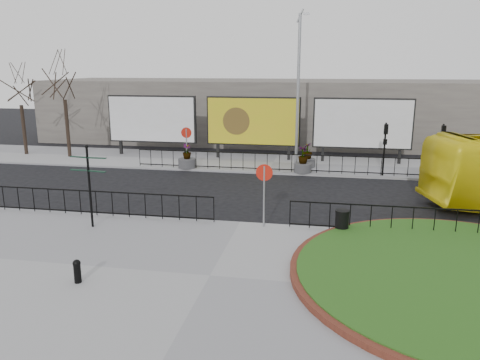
% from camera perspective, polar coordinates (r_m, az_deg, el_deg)
% --- Properties ---
extents(ground, '(90.00, 90.00, 0.00)m').
position_cam_1_polar(ground, '(18.79, 0.02, -5.45)').
color(ground, black).
rests_on(ground, ground).
extents(pavement_near, '(30.00, 10.00, 0.12)m').
position_cam_1_polar(pavement_near, '(14.24, -3.67, -11.75)').
color(pavement_near, gray).
rests_on(pavement_near, ground).
extents(pavement_far, '(44.00, 6.00, 0.12)m').
position_cam_1_polar(pavement_far, '(30.25, 4.10, 2.06)').
color(pavement_far, gray).
rests_on(pavement_far, ground).
extents(brick_edge, '(10.40, 10.40, 0.18)m').
position_cam_1_polar(brick_edge, '(15.35, 26.23, -10.68)').
color(brick_edge, maroon).
rests_on(brick_edge, pavement_near).
extents(grass_lawn, '(10.00, 10.00, 0.22)m').
position_cam_1_polar(grass_lawn, '(15.34, 26.23, -10.61)').
color(grass_lawn, '#1A4913').
rests_on(grass_lawn, pavement_near).
extents(railing_near_left, '(10.00, 0.10, 1.10)m').
position_cam_1_polar(railing_near_left, '(20.23, -17.13, -2.69)').
color(railing_near_left, black).
rests_on(railing_near_left, pavement_near).
extents(railing_near_right, '(9.00, 0.10, 1.10)m').
position_cam_1_polar(railing_near_right, '(18.33, 20.33, -4.65)').
color(railing_near_right, black).
rests_on(railing_near_right, pavement_near).
extents(railing_far, '(18.00, 0.10, 1.10)m').
position_cam_1_polar(railing_far, '(27.41, 5.57, 2.10)').
color(railing_far, black).
rests_on(railing_far, pavement_far).
extents(speed_sign_far, '(0.64, 0.07, 2.47)m').
position_cam_1_polar(speed_sign_far, '(28.40, -6.54, 5.04)').
color(speed_sign_far, gray).
rests_on(speed_sign_far, pavement_far).
extents(speed_sign_near, '(0.64, 0.07, 2.47)m').
position_cam_1_polar(speed_sign_near, '(17.72, 2.97, -0.20)').
color(speed_sign_near, gray).
rests_on(speed_sign_near, pavement_near).
extents(billboard_left, '(6.20, 0.31, 4.10)m').
position_cam_1_polar(billboard_left, '(32.79, -10.68, 7.27)').
color(billboard_left, black).
rests_on(billboard_left, pavement_far).
extents(billboard_mid, '(6.20, 0.31, 4.10)m').
position_cam_1_polar(billboard_mid, '(30.99, 1.60, 7.13)').
color(billboard_mid, black).
rests_on(billboard_mid, pavement_far).
extents(billboard_right, '(6.20, 0.31, 4.10)m').
position_cam_1_polar(billboard_right, '(30.72, 14.70, 6.63)').
color(billboard_right, black).
rests_on(billboard_right, pavement_far).
extents(lamp_post, '(0.74, 0.18, 9.23)m').
position_cam_1_polar(lamp_post, '(28.54, 7.10, 10.95)').
color(lamp_post, gray).
rests_on(lamp_post, pavement_far).
extents(signal_pole_a, '(0.22, 0.26, 3.00)m').
position_cam_1_polar(signal_pole_a, '(27.31, 17.26, 4.55)').
color(signal_pole_a, black).
rests_on(signal_pole_a, pavement_far).
extents(signal_pole_b, '(0.22, 0.26, 3.00)m').
position_cam_1_polar(signal_pole_b, '(27.83, 23.41, 4.20)').
color(signal_pole_b, black).
rests_on(signal_pole_b, pavement_far).
extents(tree_left, '(2.00, 2.00, 7.00)m').
position_cam_1_polar(tree_left, '(33.77, -20.51, 8.57)').
color(tree_left, '#2D2119').
rests_on(tree_left, pavement_far).
extents(tree_mid, '(2.00, 2.00, 6.20)m').
position_cam_1_polar(tree_mid, '(35.95, -25.06, 7.77)').
color(tree_mid, '#2D2119').
rests_on(tree_mid, pavement_far).
extents(building_backdrop, '(40.00, 10.00, 5.00)m').
position_cam_1_polar(building_backdrop, '(39.75, 5.78, 8.40)').
color(building_backdrop, slate).
rests_on(building_backdrop, ground).
extents(fingerpost_sign, '(1.50, 0.37, 3.21)m').
position_cam_1_polar(fingerpost_sign, '(18.56, -17.93, 0.23)').
color(fingerpost_sign, black).
rests_on(fingerpost_sign, pavement_near).
extents(bollard, '(0.23, 0.23, 0.70)m').
position_cam_1_polar(bollard, '(14.40, -19.23, -10.32)').
color(bollard, black).
rests_on(bollard, pavement_near).
extents(litter_bin, '(0.54, 0.54, 0.89)m').
position_cam_1_polar(litter_bin, '(17.79, 12.33, -4.98)').
color(litter_bin, black).
rests_on(litter_bin, pavement_near).
extents(planter_a, '(1.08, 1.08, 1.48)m').
position_cam_1_polar(planter_a, '(28.63, -6.48, 2.44)').
color(planter_a, '#4C4C4F').
rests_on(planter_a, pavement_far).
extents(planter_b, '(1.02, 1.02, 1.54)m').
position_cam_1_polar(planter_b, '(27.44, 7.67, 2.06)').
color(planter_b, '#4C4C4F').
rests_on(planter_b, pavement_far).
extents(planter_c, '(0.97, 0.97, 1.48)m').
position_cam_1_polar(planter_c, '(29.01, 8.23, 2.64)').
color(planter_c, '#4C4C4F').
rests_on(planter_c, pavement_far).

